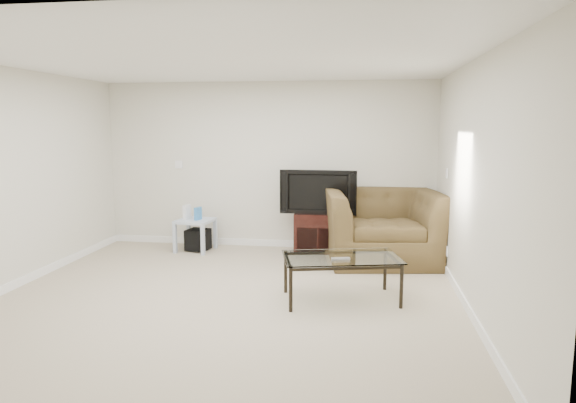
# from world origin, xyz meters

# --- Properties ---
(floor) EXTENTS (5.00, 5.00, 0.00)m
(floor) POSITION_xyz_m (0.00, 0.00, 0.00)
(floor) COLOR tan
(floor) RESTS_ON ground
(ceiling) EXTENTS (5.00, 5.00, 0.00)m
(ceiling) POSITION_xyz_m (0.00, 0.00, 2.50)
(ceiling) COLOR white
(ceiling) RESTS_ON ground
(wall_back) EXTENTS (5.00, 0.02, 2.50)m
(wall_back) POSITION_xyz_m (0.00, 2.50, 1.25)
(wall_back) COLOR silver
(wall_back) RESTS_ON ground
(wall_left) EXTENTS (0.02, 5.00, 2.50)m
(wall_left) POSITION_xyz_m (-2.50, 0.00, 1.25)
(wall_left) COLOR silver
(wall_left) RESTS_ON ground
(wall_right) EXTENTS (0.02, 5.00, 2.50)m
(wall_right) POSITION_xyz_m (2.50, 0.00, 1.25)
(wall_right) COLOR silver
(wall_right) RESTS_ON ground
(plate_back) EXTENTS (0.12, 0.02, 0.12)m
(plate_back) POSITION_xyz_m (-1.40, 2.49, 1.25)
(plate_back) COLOR white
(plate_back) RESTS_ON wall_back
(plate_right_switch) EXTENTS (0.02, 0.09, 0.13)m
(plate_right_switch) POSITION_xyz_m (2.49, 1.60, 1.25)
(plate_right_switch) COLOR white
(plate_right_switch) RESTS_ON wall_right
(plate_right_outlet) EXTENTS (0.02, 0.08, 0.12)m
(plate_right_outlet) POSITION_xyz_m (2.49, 1.30, 0.30)
(plate_right_outlet) COLOR white
(plate_right_outlet) RESTS_ON wall_right
(tv_stand) EXTENTS (0.71, 0.50, 0.58)m
(tv_stand) POSITION_xyz_m (0.80, 2.28, 0.29)
(tv_stand) COLOR black
(tv_stand) RESTS_ON floor
(dvd_player) EXTENTS (0.41, 0.29, 0.06)m
(dvd_player) POSITION_xyz_m (0.80, 2.24, 0.49)
(dvd_player) COLOR black
(dvd_player) RESTS_ON tv_stand
(television) EXTENTS (1.04, 0.25, 0.64)m
(television) POSITION_xyz_m (0.80, 2.25, 0.90)
(television) COLOR black
(television) RESTS_ON tv_stand
(side_table) EXTENTS (0.55, 0.55, 0.47)m
(side_table) POSITION_xyz_m (-1.01, 2.05, 0.24)
(side_table) COLOR silver
(side_table) RESTS_ON floor
(subwoofer) EXTENTS (0.35, 0.35, 0.30)m
(subwoofer) POSITION_xyz_m (-0.98, 2.07, 0.17)
(subwoofer) COLOR black
(subwoofer) RESTS_ON floor
(game_console) EXTENTS (0.08, 0.16, 0.22)m
(game_console) POSITION_xyz_m (-1.13, 2.05, 0.58)
(game_console) COLOR white
(game_console) RESTS_ON side_table
(game_case) EXTENTS (0.08, 0.15, 0.19)m
(game_case) POSITION_xyz_m (-0.96, 2.02, 0.57)
(game_case) COLOR #337FCC
(game_case) RESTS_ON side_table
(recliner) EXTENTS (1.62, 1.18, 1.31)m
(recliner) POSITION_xyz_m (1.70, 1.87, 0.65)
(recliner) COLOR #512D1C
(recliner) RESTS_ON floor
(coffee_table) EXTENTS (1.34, 0.95, 0.48)m
(coffee_table) POSITION_xyz_m (1.22, 0.17, 0.24)
(coffee_table) COLOR black
(coffee_table) RESTS_ON floor
(remote) EXTENTS (0.20, 0.09, 0.02)m
(remote) POSITION_xyz_m (1.22, 0.03, 0.49)
(remote) COLOR #B2B2B7
(remote) RESTS_ON coffee_table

